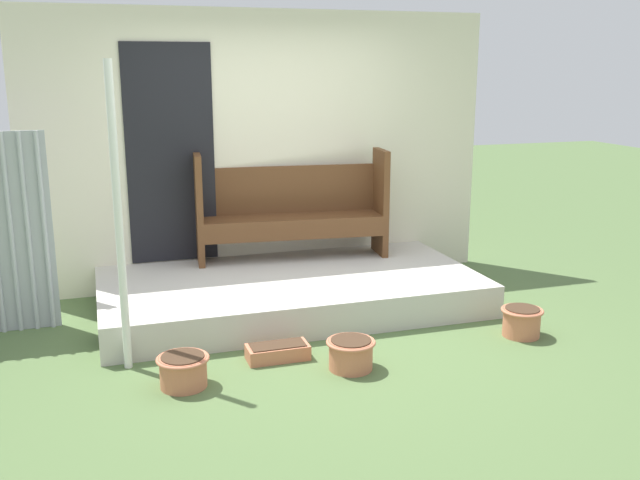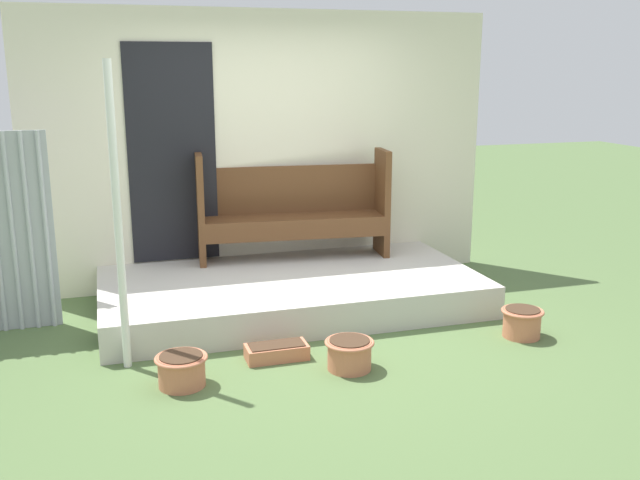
# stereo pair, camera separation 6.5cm
# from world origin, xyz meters

# --- Properties ---
(ground_plane) EXTENTS (24.00, 24.00, 0.00)m
(ground_plane) POSITION_xyz_m (0.00, 0.00, 0.00)
(ground_plane) COLOR #516B3D
(porch_slab) EXTENTS (3.27, 1.68, 0.28)m
(porch_slab) POSITION_xyz_m (0.03, 0.84, 0.14)
(porch_slab) COLOR beige
(porch_slab) RESTS_ON ground_plane
(house_wall) EXTENTS (4.47, 0.08, 2.60)m
(house_wall) POSITION_xyz_m (-0.01, 1.71, 1.30)
(house_wall) COLOR beige
(house_wall) RESTS_ON ground_plane
(support_post) EXTENTS (0.06, 0.06, 2.13)m
(support_post) POSITION_xyz_m (-1.42, -0.06, 1.07)
(support_post) COLOR white
(support_post) RESTS_ON ground_plane
(bench) EXTENTS (1.84, 0.58, 1.02)m
(bench) POSITION_xyz_m (0.22, 1.47, 0.79)
(bench) COLOR brown
(bench) RESTS_ON porch_slab
(flower_pot_left) EXTENTS (0.36, 0.36, 0.22)m
(flower_pot_left) POSITION_xyz_m (-1.08, -0.50, 0.12)
(flower_pot_left) COLOR #C67251
(flower_pot_left) RESTS_ON ground_plane
(flower_pot_middle) EXTENTS (0.35, 0.35, 0.22)m
(flower_pot_middle) POSITION_xyz_m (0.08, -0.57, 0.12)
(flower_pot_middle) COLOR #C67251
(flower_pot_middle) RESTS_ON ground_plane
(flower_pot_right) EXTENTS (0.33, 0.33, 0.23)m
(flower_pot_right) POSITION_xyz_m (1.58, -0.39, 0.13)
(flower_pot_right) COLOR #C67251
(flower_pot_right) RESTS_ON ground_plane
(planter_box_rect) EXTENTS (0.45, 0.21, 0.12)m
(planter_box_rect) POSITION_xyz_m (-0.37, -0.25, 0.06)
(planter_box_rect) COLOR #C67251
(planter_box_rect) RESTS_ON ground_plane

